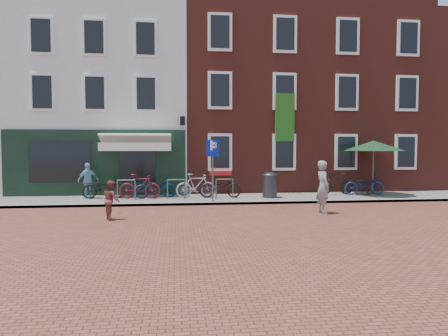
{
  "coord_description": "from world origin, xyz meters",
  "views": [
    {
      "loc": [
        -1.49,
        -15.61,
        2.26
      ],
      "look_at": [
        0.38,
        0.32,
        1.42
      ],
      "focal_mm": 32.84,
      "sensor_mm": 36.0,
      "label": 1
    }
  ],
  "objects": [
    {
      "name": "building_stucco",
      "position": [
        -5.0,
        7.0,
        4.5
      ],
      "size": [
        8.0,
        8.0,
        9.0
      ],
      "primitive_type": "cube",
      "color": "silver",
      "rests_on": "ground"
    },
    {
      "name": "bicycle_4",
      "position": [
        0.35,
        1.5,
        0.56
      ],
      "size": [
        1.79,
        0.74,
        0.92
      ],
      "primitive_type": "imported",
      "rotation": [
        0.0,
        0.0,
        1.5
      ],
      "color": "black",
      "rests_on": "sidewalk"
    },
    {
      "name": "cafe_person",
      "position": [
        -5.16,
        2.02,
        0.84
      ],
      "size": [
        0.92,
        0.78,
        1.48
      ],
      "primitive_type": "imported",
      "rotation": [
        0.0,
        0.0,
        3.73
      ],
      "color": "#7AB4C8",
      "rests_on": "sidewalk"
    },
    {
      "name": "bicycle_1",
      "position": [
        -2.99,
        1.53,
        0.61
      ],
      "size": [
        1.73,
        0.58,
        1.02
      ],
      "primitive_type": "imported",
      "rotation": [
        0.0,
        0.0,
        1.51
      ],
      "color": "#52151F",
      "rests_on": "sidewalk"
    },
    {
      "name": "sidewalk",
      "position": [
        1.0,
        1.5,
        0.05
      ],
      "size": [
        24.0,
        3.0,
        0.1
      ],
      "primitive_type": "cube",
      "color": "slate",
      "rests_on": "ground"
    },
    {
      "name": "bicycle_6",
      "position": [
        6.83,
        1.69,
        0.56
      ],
      "size": [
        1.82,
        0.85,
        0.92
      ],
      "primitive_type": "imported",
      "rotation": [
        0.0,
        0.0,
        1.43
      ],
      "color": "navy",
      "rests_on": "sidewalk"
    },
    {
      "name": "parasol",
      "position": [
        7.24,
        1.71,
        2.38
      ],
      "size": [
        2.74,
        2.74,
        2.52
      ],
      "color": "#4C4C4F",
      "rests_on": "sidewalk"
    },
    {
      "name": "bicycle_0",
      "position": [
        -4.49,
        1.82,
        0.56
      ],
      "size": [
        1.81,
        0.81,
        0.92
      ],
      "primitive_type": "imported",
      "rotation": [
        0.0,
        0.0,
        1.69
      ],
      "color": "black",
      "rests_on": "sidewalk"
    },
    {
      "name": "litter_bin",
      "position": [
        2.45,
        1.32,
        0.69
      ],
      "size": [
        0.62,
        0.62,
        1.14
      ],
      "color": "#302F32",
      "rests_on": "sidewalk"
    },
    {
      "name": "parking_sign",
      "position": [
        -0.08,
        0.28,
        1.78
      ],
      "size": [
        0.5,
        0.08,
        2.44
      ],
      "color": "#4C4C4F",
      "rests_on": "sidewalk"
    },
    {
      "name": "building_brick_mid",
      "position": [
        2.0,
        7.0,
        5.0
      ],
      "size": [
        6.0,
        8.0,
        10.0
      ],
      "primitive_type": "cube",
      "color": "maroon",
      "rests_on": "ground"
    },
    {
      "name": "building_brick_right",
      "position": [
        8.0,
        7.0,
        5.0
      ],
      "size": [
        6.0,
        8.0,
        10.0
      ],
      "primitive_type": "cube",
      "color": "maroon",
      "rests_on": "ground"
    },
    {
      "name": "woman",
      "position": [
        3.43,
        -2.35,
        0.89
      ],
      "size": [
        0.47,
        0.68,
        1.79
      ],
      "primitive_type": "imported",
      "rotation": [
        0.0,
        0.0,
        1.64
      ],
      "color": "gray",
      "rests_on": "ground"
    },
    {
      "name": "filler_right",
      "position": [
        14.5,
        7.0,
        4.5
      ],
      "size": [
        7.0,
        8.0,
        9.0
      ],
      "primitive_type": "cube",
      "color": "maroon",
      "rests_on": "ground"
    },
    {
      "name": "bicycle_5",
      "position": [
        5.6,
        1.96,
        0.61
      ],
      "size": [
        1.72,
        0.57,
        1.02
      ],
      "primitive_type": "imported",
      "rotation": [
        0.0,
        0.0,
        1.62
      ],
      "color": "black",
      "rests_on": "sidewalk"
    },
    {
      "name": "bicycle_3",
      "position": [
        -0.66,
        1.56,
        0.61
      ],
      "size": [
        1.73,
        0.61,
        1.02
      ],
      "primitive_type": "imported",
      "rotation": [
        0.0,
        0.0,
        1.65
      ],
      "color": "gray",
      "rests_on": "sidewalk"
    },
    {
      "name": "bicycle_2",
      "position": [
        -2.35,
        1.68,
        0.56
      ],
      "size": [
        1.85,
        1.03,
        0.92
      ],
      "primitive_type": "imported",
      "rotation": [
        0.0,
        0.0,
        1.82
      ],
      "color": "#06234E",
      "rests_on": "sidewalk"
    },
    {
      "name": "ground",
      "position": [
        0.0,
        0.0,
        0.0
      ],
      "size": [
        80.0,
        80.0,
        0.0
      ],
      "primitive_type": "plane",
      "color": "brown"
    },
    {
      "name": "boy",
      "position": [
        -3.49,
        -2.69,
        0.61
      ],
      "size": [
        0.64,
        0.72,
        1.21
      ],
      "primitive_type": "imported",
      "rotation": [
        0.0,
        0.0,
        1.94
      ],
      "color": "brown",
      "rests_on": "ground"
    }
  ]
}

